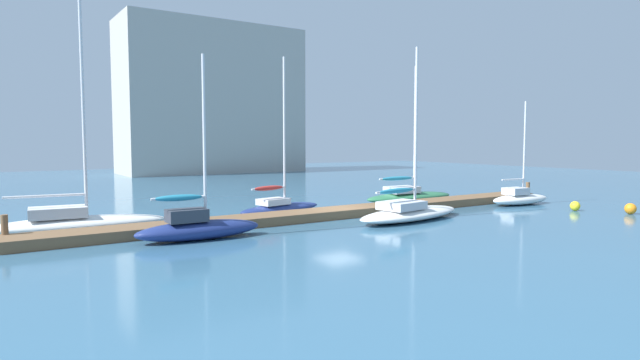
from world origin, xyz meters
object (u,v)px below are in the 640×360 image
sailboat_4 (409,195)px  mooring_buoy_yellow (575,206)px  sailboat_3 (409,211)px  sailboat_0 (75,221)px  sailboat_2 (280,205)px  harbor_building_distant (212,100)px  sailboat_5 (520,198)px  mooring_buoy_orange (630,209)px  sailboat_1 (198,226)px

sailboat_4 → mooring_buoy_yellow: sailboat_4 is taller
sailboat_3 → sailboat_4: (5.82, 6.22, 0.03)m
sailboat_0 → sailboat_2: sailboat_0 is taller
sailboat_3 → mooring_buoy_yellow: (11.34, -2.93, -0.19)m
sailboat_0 → sailboat_4: 21.83m
harbor_building_distant → sailboat_4: bearing=-92.3°
sailboat_3 → sailboat_4: bearing=38.0°
sailboat_0 → sailboat_5: size_ratio=1.60×
sailboat_5 → harbor_building_distant: harbor_building_distant is taller
sailboat_4 → harbor_building_distant: (1.66, 40.61, 9.41)m
sailboat_2 → sailboat_5: (15.79, -5.40, -0.01)m
sailboat_4 → mooring_buoy_orange: size_ratio=14.62×
sailboat_3 → harbor_building_distant: 48.36m
mooring_buoy_yellow → mooring_buoy_orange: bearing=-63.9°
mooring_buoy_yellow → harbor_building_distant: harbor_building_distant is taller
sailboat_0 → sailboat_5: bearing=-5.4°
sailboat_1 → sailboat_3: sailboat_3 is taller
sailboat_4 → sailboat_0: bearing=-177.0°
mooring_buoy_yellow → harbor_building_distant: 50.83m
mooring_buoy_orange → sailboat_2: bearing=145.5°
sailboat_0 → sailboat_1: sailboat_0 is taller
sailboat_4 → mooring_buoy_orange: bearing=-57.6°
mooring_buoy_yellow → sailboat_1: bearing=170.4°
sailboat_0 → sailboat_4: bearing=5.8°
mooring_buoy_yellow → harbor_building_distant: bearing=94.4°
sailboat_4 → sailboat_1: bearing=-161.0°
sailboat_0 → harbor_building_distant: harbor_building_distant is taller
sailboat_2 → sailboat_1: bearing=-155.1°
sailboat_2 → harbor_building_distant: 43.35m
mooring_buoy_yellow → mooring_buoy_orange: mooring_buoy_orange is taller
sailboat_0 → mooring_buoy_orange: sailboat_0 is taller
sailboat_2 → sailboat_3: bearing=-65.3°
sailboat_1 → mooring_buoy_orange: bearing=-13.1°
sailboat_0 → sailboat_2: bearing=6.7°
sailboat_1 → sailboat_4: size_ratio=0.85×
sailboat_1 → sailboat_5: bearing=1.8°
sailboat_0 → sailboat_1: bearing=-44.7°
sailboat_1 → harbor_building_distant: size_ratio=0.34×
sailboat_0 → harbor_building_distant: size_ratio=0.47×
sailboat_3 → mooring_buoy_orange: sailboat_3 is taller
sailboat_4 → sailboat_3: bearing=-130.7°
sailboat_5 → sailboat_4: bearing=138.8°
mooring_buoy_orange → sailboat_0: bearing=158.0°
sailboat_2 → mooring_buoy_yellow: bearing=-41.8°
sailboat_2 → harbor_building_distant: harbor_building_distant is taller
sailboat_4 → mooring_buoy_orange: 13.65m
sailboat_1 → sailboat_0: bearing=132.1°
sailboat_4 → sailboat_5: sailboat_4 is taller
sailboat_3 → mooring_buoy_orange: bearing=-32.8°
sailboat_1 → harbor_building_distant: bearing=69.2°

